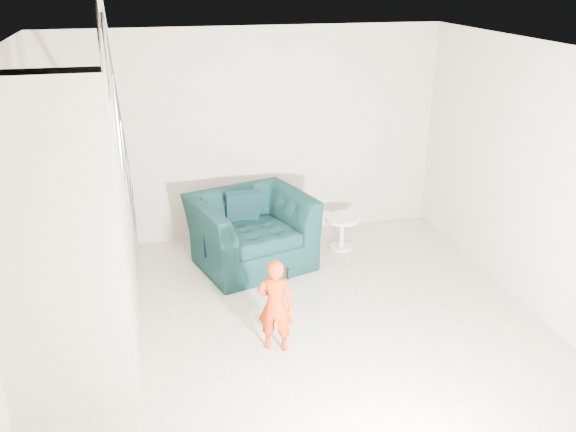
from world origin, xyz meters
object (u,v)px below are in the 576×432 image
at_px(armchair, 251,231).
at_px(staircase, 73,253).
at_px(side_table, 342,228).
at_px(toddler, 275,305).

xyz_separation_m(armchair, staircase, (-1.85, -1.29, 0.52)).
bearing_deg(staircase, side_table, 25.62).
bearing_deg(toddler, armchair, -69.56).
distance_m(toddler, staircase, 1.89).
height_order(side_table, staircase, staircase).
relative_size(armchair, staircase, 0.36).
bearing_deg(staircase, toddler, -16.18).
height_order(armchair, staircase, staircase).
bearing_deg(side_table, toddler, -123.26).
distance_m(side_table, staircase, 3.44).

